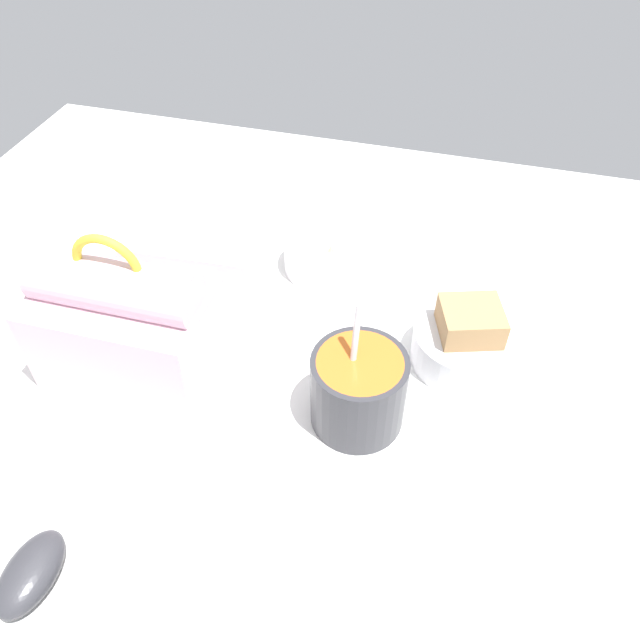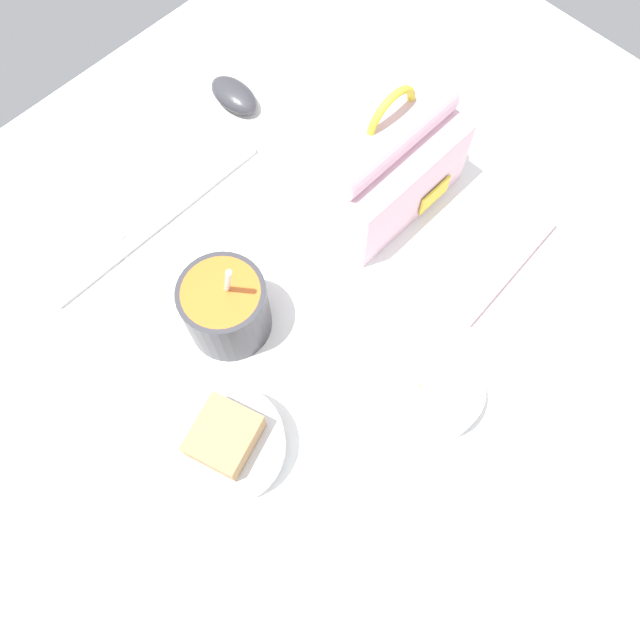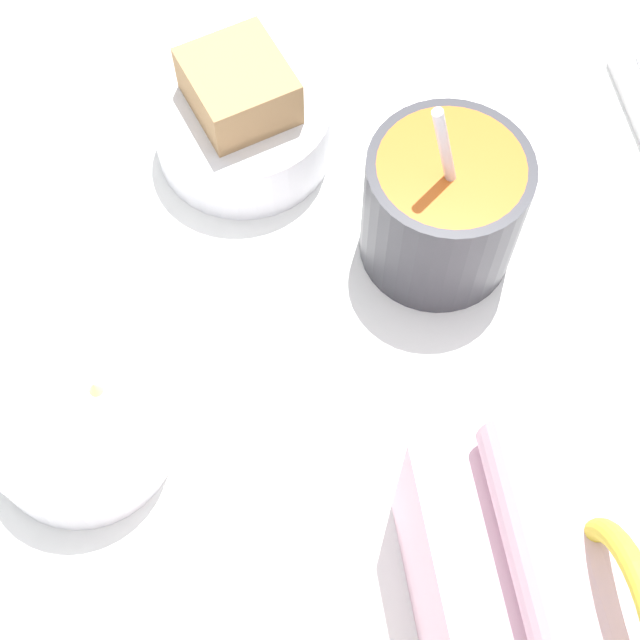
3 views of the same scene
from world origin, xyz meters
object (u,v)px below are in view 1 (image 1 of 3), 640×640
at_px(keyboard, 261,621).
at_px(chopstick_case, 182,258).
at_px(lunch_bag, 126,323).
at_px(bento_bowl_snacks, 324,255).
at_px(soup_cup, 358,389).
at_px(bento_bowl_sandwich, 466,342).
at_px(computer_mouse, 30,573).

distance_m(keyboard, chopstick_case, 0.53).
relative_size(lunch_bag, chopstick_case, 1.01).
distance_m(keyboard, bento_bowl_snacks, 0.50).
relative_size(soup_cup, chopstick_case, 0.80).
xyz_separation_m(soup_cup, chopstick_case, (0.31, -0.21, -0.04)).
height_order(lunch_bag, bento_bowl_sandwich, lunch_bag).
bearing_deg(soup_cup, chopstick_case, -33.71).
distance_m(keyboard, bento_bowl_sandwich, 0.40).
distance_m(bento_bowl_sandwich, chopstick_case, 0.43).
height_order(keyboard, bento_bowl_snacks, bento_bowl_snacks).
bearing_deg(keyboard, chopstick_case, -58.39).
xyz_separation_m(keyboard, lunch_bag, (0.25, -0.25, 0.07)).
bearing_deg(chopstick_case, soup_cup, 146.29).
xyz_separation_m(bento_bowl_sandwich, chopstick_case, (0.42, -0.09, -0.02)).
bearing_deg(lunch_bag, chopstick_case, -81.31).
distance_m(bento_bowl_snacks, computer_mouse, 0.53).
relative_size(lunch_bag, bento_bowl_sandwich, 1.56).
bearing_deg(bento_bowl_snacks, chopstick_case, 11.60).
bearing_deg(soup_cup, computer_mouse, 46.73).
distance_m(soup_cup, chopstick_case, 0.38).
xyz_separation_m(lunch_bag, bento_bowl_sandwich, (-0.39, -0.12, -0.04)).
bearing_deg(bento_bowl_snacks, computer_mouse, 74.38).
distance_m(lunch_bag, chopstick_case, 0.22).
bearing_deg(bento_bowl_snacks, lunch_bag, 54.62).
height_order(lunch_bag, chopstick_case, lunch_bag).
height_order(soup_cup, bento_bowl_sandwich, soup_cup).
relative_size(bento_bowl_snacks, chopstick_case, 0.57).
height_order(keyboard, chopstick_case, keyboard).
height_order(keyboard, lunch_bag, lunch_bag).
relative_size(keyboard, soup_cup, 2.20).
distance_m(bento_bowl_sandwich, computer_mouse, 0.53).
bearing_deg(bento_bowl_snacks, keyboard, 98.56).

